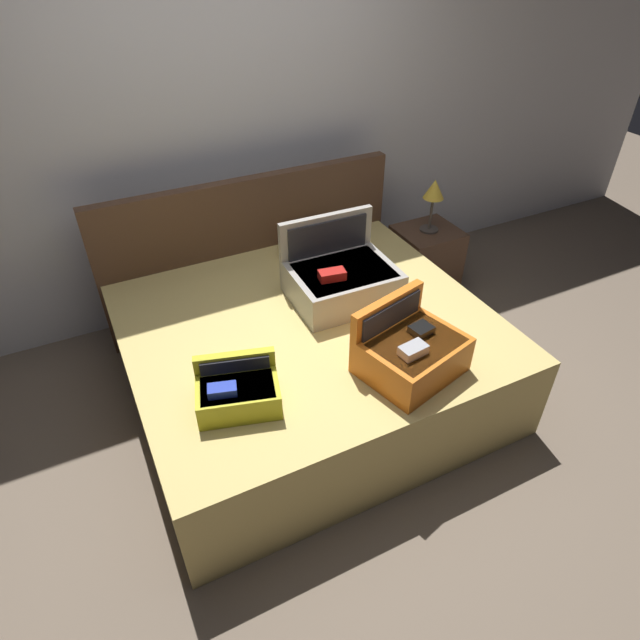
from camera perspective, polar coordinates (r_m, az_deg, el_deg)
The scene contains 10 objects.
ground_plane at distance 3.10m, azimuth 2.25°, elevation -12.03°, with size 12.00×12.00×0.00m, color #6B5B4C.
back_wall at distance 3.70m, azimuth -10.24°, elevation 20.25°, with size 8.00×0.10×2.60m, color silver.
bed at distance 3.16m, azimuth -1.08°, elevation -3.97°, with size 1.99×1.77×0.53m, color tan.
headboard at distance 3.73m, azimuth -7.35°, elevation 7.41°, with size 2.03×0.08×1.03m, color #4C3323.
hard_case_large at distance 3.12m, azimuth 2.28°, elevation 4.42°, with size 0.60×0.49×0.44m.
hard_case_medium at distance 2.65m, azimuth 9.65°, elevation -3.31°, with size 0.55×0.50×0.35m.
hard_case_small at distance 2.49m, azimuth -8.77°, elevation -7.57°, with size 0.43×0.35×0.22m.
pillow_near_headboard at distance 3.60m, azimuth -0.63°, elevation 8.45°, with size 0.45×0.32×0.17m, color gold.
nightstand at distance 4.17m, azimuth 11.10°, elevation 6.32°, with size 0.44×0.40×0.50m, color #4C3323.
table_lamp at distance 3.93m, azimuth 12.04°, elevation 13.09°, with size 0.15×0.15×0.39m.
Camera 1 is at (-1.01, -1.76, 2.35)m, focal length 30.02 mm.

